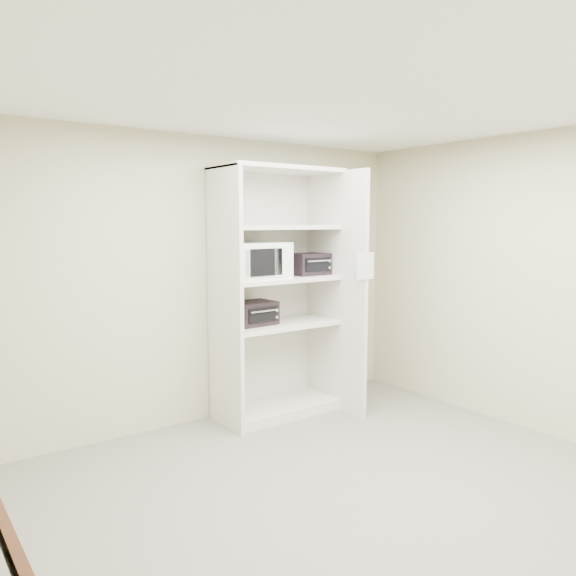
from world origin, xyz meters
TOP-DOWN VIEW (x-y plane):
  - floor at (0.00, 0.00)m, footprint 4.50×4.00m
  - ceiling at (0.00, 0.00)m, footprint 4.50×4.00m
  - wall_back at (0.00, 2.00)m, footprint 4.50×0.02m
  - wall_right at (2.25, 0.00)m, footprint 0.02×4.00m
  - shelving_unit at (0.67, 1.70)m, footprint 1.24×0.92m
  - microwave at (0.34, 1.66)m, footprint 0.59×0.46m
  - toaster_oven_upper at (1.00, 1.69)m, footprint 0.38×0.29m
  - toaster_oven_lower at (0.36, 1.74)m, footprint 0.42×0.33m
  - paper_sign at (1.19, 1.07)m, footprint 0.19×0.02m

SIDE VIEW (x-z plane):
  - floor at x=0.00m, z-range -0.01..0.01m
  - toaster_oven_lower at x=0.36m, z-range 0.92..1.14m
  - shelving_unit at x=0.67m, z-range -0.08..2.34m
  - wall_back at x=0.00m, z-range 0.00..2.70m
  - wall_right at x=2.25m, z-range 0.00..2.70m
  - toaster_oven_upper at x=1.00m, z-range 1.37..1.59m
  - paper_sign at x=1.19m, z-range 1.37..1.61m
  - microwave at x=0.34m, z-range 1.37..1.71m
  - ceiling at x=0.00m, z-range 2.70..2.71m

